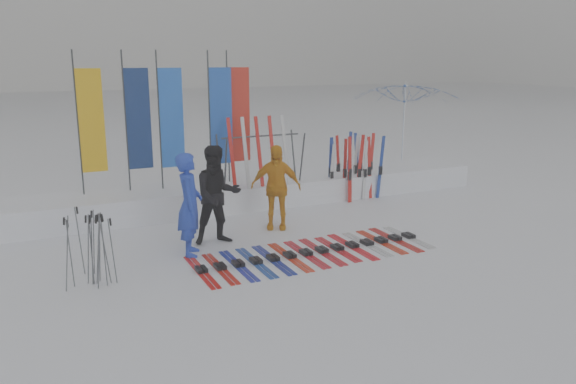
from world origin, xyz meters
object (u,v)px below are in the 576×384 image
person_black (217,195)px  tent_canopy (406,129)px  person_blue (190,205)px  person_yellow (276,187)px  ski_row (313,252)px  ski_rack (261,152)px

person_black → tent_canopy: bearing=29.4°
person_blue → person_yellow: (2.14, 0.85, -0.06)m
ski_row → ski_rack: (0.45, 3.57, 1.35)m
person_blue → ski_rack: size_ratio=0.95×
person_blue → person_black: bearing=-38.8°
person_black → ski_row: 2.20m
person_black → ski_row: bearing=-41.6°
person_blue → person_black: 0.81m
person_black → tent_canopy: size_ratio=0.59×
person_black → ski_row: size_ratio=0.43×
person_black → ski_rack: person_black is taller
person_blue → person_yellow: person_blue is taller
person_black → person_yellow: size_ratio=1.07×
person_yellow → person_blue: bearing=-130.2°
tent_canopy → ski_rack: size_ratio=1.63×
ski_rack → person_blue: bearing=-134.2°
ski_rack → tent_canopy: bearing=14.7°
person_yellow → person_black: bearing=-136.0°
person_blue → person_black: person_black is taller
ski_row → person_black: bearing=135.4°
person_yellow → ski_rack: ski_rack is taller
ski_rack → ski_row: bearing=-97.1°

